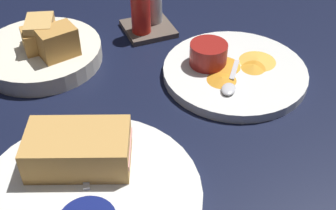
# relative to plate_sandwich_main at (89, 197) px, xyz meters

# --- Properties ---
(ground_plane) EXTENTS (1.10, 1.10, 0.03)m
(ground_plane) POSITION_rel_plate_sandwich_main_xyz_m (0.09, 0.07, -0.02)
(ground_plane) COLOR black
(plate_sandwich_main) EXTENTS (0.28, 0.28, 0.02)m
(plate_sandwich_main) POSITION_rel_plate_sandwich_main_xyz_m (0.00, 0.00, 0.00)
(plate_sandwich_main) COLOR white
(plate_sandwich_main) RESTS_ON ground_plane
(sandwich_half_near) EXTENTS (0.15, 0.12, 0.05)m
(sandwich_half_near) POSITION_rel_plate_sandwich_main_xyz_m (0.00, 0.05, 0.03)
(sandwich_half_near) COLOR tan
(sandwich_half_near) RESTS_ON plate_sandwich_main
(spoon_by_dark_ramekin) EXTENTS (0.03, 0.10, 0.01)m
(spoon_by_dark_ramekin) POSITION_rel_plate_sandwich_main_xyz_m (-0.00, -0.01, 0.01)
(spoon_by_dark_ramekin) COLOR silver
(spoon_by_dark_ramekin) RESTS_ON plate_sandwich_main
(plate_chips_companion) EXTENTS (0.24, 0.24, 0.02)m
(plate_chips_companion) POSITION_rel_plate_sandwich_main_xyz_m (0.29, 0.16, 0.00)
(plate_chips_companion) COLOR white
(plate_chips_companion) RESTS_ON ground_plane
(ramekin_light_gravy) EXTENTS (0.06, 0.06, 0.04)m
(ramekin_light_gravy) POSITION_rel_plate_sandwich_main_xyz_m (0.25, 0.19, 0.03)
(ramekin_light_gravy) COLOR maroon
(ramekin_light_gravy) RESTS_ON plate_chips_companion
(spoon_by_gravy_ramekin) EXTENTS (0.07, 0.09, 0.01)m
(spoon_by_gravy_ramekin) POSITION_rel_plate_sandwich_main_xyz_m (0.26, 0.12, 0.01)
(spoon_by_gravy_ramekin) COLOR silver
(spoon_by_gravy_ramekin) RESTS_ON plate_chips_companion
(plantain_chip_scatter) EXTENTS (0.15, 0.10, 0.01)m
(plantain_chip_scatter) POSITION_rel_plate_sandwich_main_xyz_m (0.30, 0.16, 0.01)
(plantain_chip_scatter) COLOR orange
(plantain_chip_scatter) RESTS_ON plate_chips_companion
(bread_basket_rear) EXTENTS (0.21, 0.21, 0.08)m
(bread_basket_rear) POSITION_rel_plate_sandwich_main_xyz_m (0.00, 0.32, 0.02)
(bread_basket_rear) COLOR silver
(bread_basket_rear) RESTS_ON ground_plane
(condiment_caddy) EXTENTS (0.09, 0.09, 0.10)m
(condiment_caddy) POSITION_rel_plate_sandwich_main_xyz_m (0.20, 0.35, 0.03)
(condiment_caddy) COLOR brown
(condiment_caddy) RESTS_ON ground_plane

